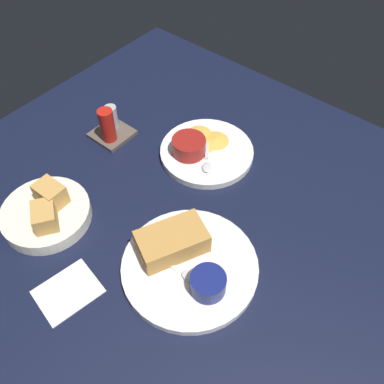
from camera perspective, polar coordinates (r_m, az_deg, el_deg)
ground_plane at (r=89.49cm, az=-2.69°, el=-4.03°), size 110.00×110.00×3.00cm
plate_sandwich_main at (r=80.85cm, az=-0.30°, el=-10.17°), size 26.12×26.12×1.60cm
sandwich_half_near at (r=80.08cm, az=-2.73°, el=-6.76°), size 15.01×12.48×4.80cm
ramekin_dark_sauce at (r=76.06cm, az=2.20°, el=-12.30°), size 6.57×6.57×3.84cm
spoon_by_dark_ramekin at (r=78.93cm, az=-1.17°, el=-10.95°), size 2.50×9.95×0.80cm
plate_chips_companion at (r=99.77cm, az=2.02°, el=5.47°), size 22.11×22.11×1.60cm
ramekin_light_gravy at (r=97.12cm, az=-0.44°, el=6.35°), size 7.90×7.90×3.89cm
spoon_by_gravy_ramekin at (r=95.61cm, az=2.03°, el=3.95°), size 8.68×7.25×0.80cm
plantain_chip_scatter at (r=101.45cm, az=1.91°, el=7.27°), size 11.34×12.13×0.60cm
bread_basket_rear at (r=91.25cm, az=-19.22°, el=-2.64°), size 18.36×18.36×7.67cm
condiment_caddy at (r=104.37cm, az=-11.14°, el=8.79°), size 9.00×9.00×9.50cm
paper_napkin_folded at (r=82.41cm, az=-16.59°, el=-12.85°), size 12.44×10.84×0.40cm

